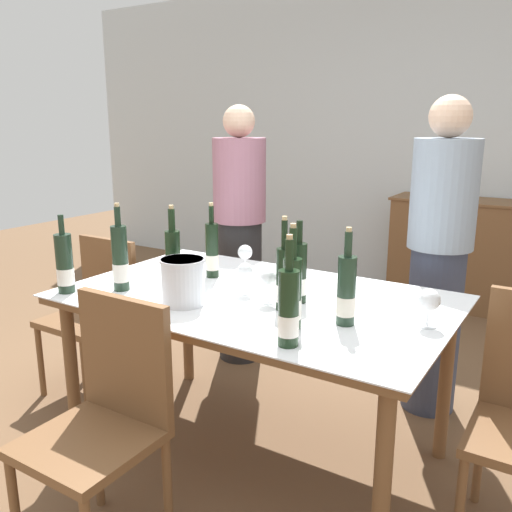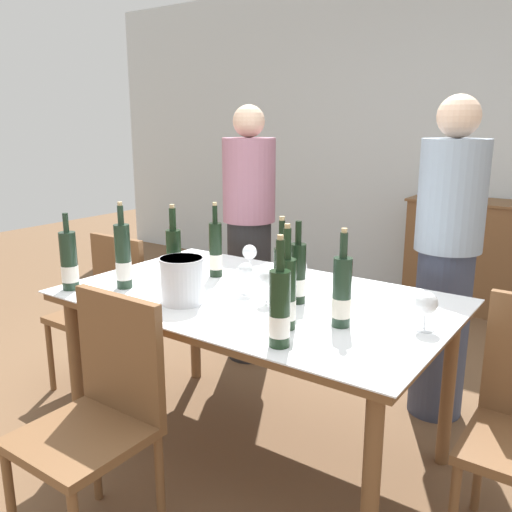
{
  "view_description": "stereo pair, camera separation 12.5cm",
  "coord_description": "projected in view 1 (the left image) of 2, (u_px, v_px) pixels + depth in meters",
  "views": [
    {
      "loc": [
        1.21,
        -1.94,
        1.53
      ],
      "look_at": [
        0.0,
        0.0,
        0.96
      ],
      "focal_mm": 38.0,
      "sensor_mm": 36.0,
      "label": 1
    },
    {
      "loc": [
        1.32,
        -1.87,
        1.53
      ],
      "look_at": [
        0.0,
        0.0,
        0.96
      ],
      "focal_mm": 38.0,
      "sensor_mm": 36.0,
      "label": 2
    }
  ],
  "objects": [
    {
      "name": "dining_table",
      "position": [
        256.0,
        311.0,
        2.42
      ],
      "size": [
        1.69,
        1.04,
        0.78
      ],
      "color": "brown",
      "rests_on": "ground_plane"
    },
    {
      "name": "chair_left_end",
      "position": [
        96.0,
        304.0,
        3.12
      ],
      "size": [
        0.42,
        0.42,
        0.88
      ],
      "color": "brown",
      "rests_on": "ground_plane"
    },
    {
      "name": "person_guest_left",
      "position": [
        438.0,
        260.0,
        2.8
      ],
      "size": [
        0.33,
        0.33,
        1.66
      ],
      "color": "#383F56",
      "rests_on": "ground_plane"
    },
    {
      "name": "wine_bottle_6",
      "position": [
        292.0,
        294.0,
        2.0
      ],
      "size": [
        0.07,
        0.07,
        0.4
      ],
      "color": "black",
      "rests_on": "dining_table"
    },
    {
      "name": "wine_bottle_3",
      "position": [
        173.0,
        264.0,
        2.37
      ],
      "size": [
        0.07,
        0.07,
        0.4
      ],
      "color": "black",
      "rests_on": "dining_table"
    },
    {
      "name": "wine_glass_1",
      "position": [
        245.0,
        253.0,
        2.79
      ],
      "size": [
        0.08,
        0.08,
        0.13
      ],
      "color": "white",
      "rests_on": "dining_table"
    },
    {
      "name": "wine_glass_4",
      "position": [
        297.0,
        267.0,
        2.49
      ],
      "size": [
        0.08,
        0.08,
        0.14
      ],
      "color": "white",
      "rests_on": "dining_table"
    },
    {
      "name": "wine_bottle_7",
      "position": [
        346.0,
        292.0,
        2.03
      ],
      "size": [
        0.07,
        0.07,
        0.38
      ],
      "color": "#1E3323",
      "rests_on": "dining_table"
    },
    {
      "name": "chair_near_front",
      "position": [
        106.0,
        410.0,
        1.93
      ],
      "size": [
        0.42,
        0.42,
        0.93
      ],
      "color": "brown",
      "rests_on": "ground_plane"
    },
    {
      "name": "wine_bottle_5",
      "position": [
        299.0,
        274.0,
        2.28
      ],
      "size": [
        0.07,
        0.07,
        0.35
      ],
      "color": "black",
      "rests_on": "dining_table"
    },
    {
      "name": "wine_glass_3",
      "position": [
        429.0,
        301.0,
        2.01
      ],
      "size": [
        0.09,
        0.09,
        0.15
      ],
      "color": "white",
      "rests_on": "dining_table"
    },
    {
      "name": "person_host",
      "position": [
        240.0,
        237.0,
        3.44
      ],
      "size": [
        0.33,
        0.33,
        1.63
      ],
      "color": "#262628",
      "rests_on": "ground_plane"
    },
    {
      "name": "wine_bottle_1",
      "position": [
        288.0,
        309.0,
        1.83
      ],
      "size": [
        0.07,
        0.07,
        0.39
      ],
      "color": "black",
      "rests_on": "dining_table"
    },
    {
      "name": "wine_bottle_4",
      "position": [
        120.0,
        260.0,
        2.45
      ],
      "size": [
        0.07,
        0.07,
        0.4
      ],
      "color": "#1E3323",
      "rests_on": "dining_table"
    },
    {
      "name": "back_wall",
      "position": [
        438.0,
        137.0,
        4.72
      ],
      "size": [
        8.0,
        0.1,
        2.8
      ],
      "color": "silver",
      "rests_on": "ground_plane"
    },
    {
      "name": "ice_bucket",
      "position": [
        183.0,
        280.0,
        2.26
      ],
      "size": [
        0.19,
        0.19,
        0.2
      ],
      "color": "silver",
      "rests_on": "dining_table"
    },
    {
      "name": "wine_glass_2",
      "position": [
        246.0,
        272.0,
        2.41
      ],
      "size": [
        0.07,
        0.07,
        0.14
      ],
      "color": "white",
      "rests_on": "dining_table"
    },
    {
      "name": "wine_bottle_8",
      "position": [
        65.0,
        265.0,
        2.42
      ],
      "size": [
        0.08,
        0.08,
        0.35
      ],
      "color": "#1E3323",
      "rests_on": "dining_table"
    },
    {
      "name": "sideboard_cabinet",
      "position": [
        480.0,
        256.0,
        4.46
      ],
      "size": [
        1.46,
        0.46,
        0.91
      ],
      "color": "brown",
      "rests_on": "ground_plane"
    },
    {
      "name": "wine_bottle_0",
      "position": [
        284.0,
        280.0,
        2.19
      ],
      "size": [
        0.07,
        0.07,
        0.39
      ],
      "color": "black",
      "rests_on": "dining_table"
    },
    {
      "name": "wine_bottle_2",
      "position": [
        212.0,
        251.0,
        2.66
      ],
      "size": [
        0.06,
        0.06,
        0.37
      ],
      "color": "black",
      "rests_on": "dining_table"
    },
    {
      "name": "wine_glass_0",
      "position": [
        268.0,
        279.0,
        2.27
      ],
      "size": [
        0.07,
        0.07,
        0.15
      ],
      "color": "white",
      "rests_on": "dining_table"
    },
    {
      "name": "ground_plane",
      "position": [
        256.0,
        451.0,
        2.59
      ],
      "size": [
        12.0,
        12.0,
        0.0
      ],
      "primitive_type": "plane",
      "color": "brown"
    }
  ]
}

